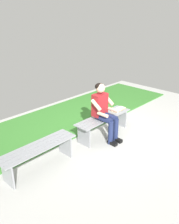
{
  "coord_description": "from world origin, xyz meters",
  "views": [
    {
      "loc": [
        3.79,
        3.17,
        2.68
      ],
      "look_at": [
        0.63,
        0.15,
        0.81
      ],
      "focal_mm": 38.03,
      "sensor_mm": 36.0,
      "label": 1
    }
  ],
  "objects_px": {
    "person_seated": "(104,110)",
    "book_open": "(118,109)",
    "bench_near": "(104,121)",
    "apple": "(112,109)",
    "bench_far": "(39,152)"
  },
  "relations": [
    {
      "from": "person_seated",
      "to": "book_open",
      "type": "bearing_deg",
      "value": -171.04
    },
    {
      "from": "person_seated",
      "to": "bench_near",
      "type": "bearing_deg",
      "value": -140.07
    },
    {
      "from": "bench_near",
      "to": "apple",
      "type": "height_order",
      "value": "apple"
    },
    {
      "from": "bench_far",
      "to": "apple",
      "type": "distance_m",
      "value": 2.19
    },
    {
      "from": "bench_near",
      "to": "apple",
      "type": "distance_m",
      "value": 0.43
    },
    {
      "from": "apple",
      "to": "book_open",
      "type": "bearing_deg",
      "value": 158.02
    },
    {
      "from": "apple",
      "to": "bench_near",
      "type": "bearing_deg",
      "value": 10.18
    },
    {
      "from": "bench_far",
      "to": "book_open",
      "type": "distance_m",
      "value": 2.35
    },
    {
      "from": "bench_near",
      "to": "book_open",
      "type": "xyz_separation_m",
      "value": [
        -0.55,
        -0.0,
        0.13
      ]
    },
    {
      "from": "bench_near",
      "to": "bench_far",
      "type": "bearing_deg",
      "value": -0.0
    },
    {
      "from": "apple",
      "to": "person_seated",
      "type": "bearing_deg",
      "value": 18.54
    },
    {
      "from": "bench_near",
      "to": "book_open",
      "type": "distance_m",
      "value": 0.57
    },
    {
      "from": "person_seated",
      "to": "book_open",
      "type": "height_order",
      "value": "person_seated"
    },
    {
      "from": "bench_near",
      "to": "apple",
      "type": "bearing_deg",
      "value": -169.82
    },
    {
      "from": "bench_far",
      "to": "person_seated",
      "type": "bearing_deg",
      "value": 176.53
    }
  ]
}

